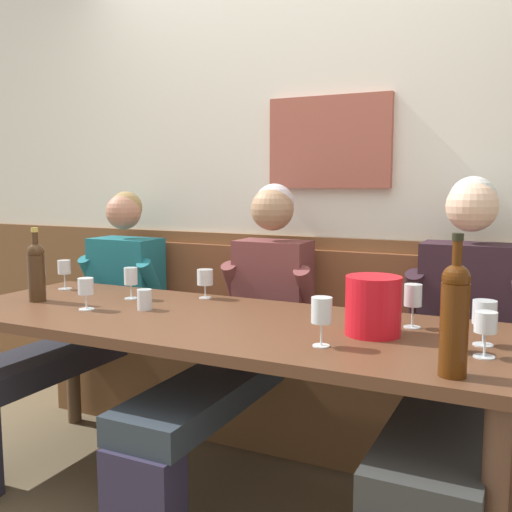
{
  "coord_description": "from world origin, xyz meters",
  "views": [
    {
      "loc": [
        1.13,
        -1.77,
        1.27
      ],
      "look_at": [
        0.05,
        0.45,
        0.97
      ],
      "focal_mm": 40.66,
      "sensor_mm": 36.0,
      "label": 1
    }
  ],
  "objects_px": {
    "dining_table": "(212,337)",
    "person_center_left_seat": "(84,316)",
    "person_center_right_seat": "(242,329)",
    "water_tumbler_center": "(457,338)",
    "person_left_seat": "(457,352)",
    "wine_glass_center_front": "(205,278)",
    "wine_glass_mid_right": "(486,325)",
    "wine_glass_center_rear": "(484,315)",
    "ice_bucket": "(373,306)",
    "wine_bottle_clear_water": "(36,270)",
    "wine_glass_left_end": "(64,269)",
    "wine_glass_mid_left": "(413,298)",
    "wine_glass_near_bucket": "(131,278)",
    "wine_glass_by_bottle": "(86,288)",
    "water_tumbler_right": "(145,300)",
    "wine_glass_right_end": "(322,313)",
    "wine_bottle_green_tall": "(455,316)",
    "wall_bench": "(280,382)"
  },
  "relations": [
    {
      "from": "wall_bench",
      "to": "ice_bucket",
      "type": "bearing_deg",
      "value": -45.79
    },
    {
      "from": "wine_bottle_green_tall",
      "to": "wine_glass_mid_right",
      "type": "height_order",
      "value": "wine_bottle_green_tall"
    },
    {
      "from": "person_left_seat",
      "to": "wine_bottle_green_tall",
      "type": "height_order",
      "value": "person_left_seat"
    },
    {
      "from": "ice_bucket",
      "to": "wine_bottle_clear_water",
      "type": "xyz_separation_m",
      "value": [
        -1.5,
        -0.08,
        0.04
      ]
    },
    {
      "from": "wine_glass_center_front",
      "to": "water_tumbler_right",
      "type": "xyz_separation_m",
      "value": [
        -0.1,
        -0.32,
        -0.05
      ]
    },
    {
      "from": "person_center_right_seat",
      "to": "wine_glass_mid_right",
      "type": "relative_size",
      "value": 9.08
    },
    {
      "from": "wine_bottle_green_tall",
      "to": "wine_glass_center_rear",
      "type": "distance_m",
      "value": 0.37
    },
    {
      "from": "wine_glass_center_front",
      "to": "wall_bench",
      "type": "bearing_deg",
      "value": 57.3
    },
    {
      "from": "wine_glass_left_end",
      "to": "water_tumbler_right",
      "type": "distance_m",
      "value": 0.68
    },
    {
      "from": "person_center_right_seat",
      "to": "person_center_left_seat",
      "type": "bearing_deg",
      "value": -179.41
    },
    {
      "from": "wine_glass_mid_right",
      "to": "wine_glass_right_end",
      "type": "height_order",
      "value": "wine_glass_right_end"
    },
    {
      "from": "person_center_left_seat",
      "to": "water_tumbler_right",
      "type": "distance_m",
      "value": 0.71
    },
    {
      "from": "person_left_seat",
      "to": "wine_glass_center_front",
      "type": "relative_size",
      "value": 9.79
    },
    {
      "from": "wine_glass_center_front",
      "to": "wine_glass_near_bucket",
      "type": "xyz_separation_m",
      "value": [
        -0.3,
        -0.16,
        0.0
      ]
    },
    {
      "from": "wine_bottle_clear_water",
      "to": "water_tumbler_right",
      "type": "distance_m",
      "value": 0.55
    },
    {
      "from": "wine_glass_center_front",
      "to": "wine_glass_center_rear",
      "type": "relative_size",
      "value": 0.9
    },
    {
      "from": "wine_glass_mid_right",
      "to": "wine_glass_mid_left",
      "type": "xyz_separation_m",
      "value": [
        -0.27,
        0.27,
        0.01
      ]
    },
    {
      "from": "water_tumbler_right",
      "to": "wine_bottle_clear_water",
      "type": "bearing_deg",
      "value": -173.26
    },
    {
      "from": "person_center_right_seat",
      "to": "wine_glass_center_rear",
      "type": "distance_m",
      "value": 1.08
    },
    {
      "from": "dining_table",
      "to": "person_center_left_seat",
      "type": "relative_size",
      "value": 1.8
    },
    {
      "from": "wine_glass_left_end",
      "to": "water_tumbler_right",
      "type": "relative_size",
      "value": 1.7
    },
    {
      "from": "person_left_seat",
      "to": "wine_glass_left_end",
      "type": "xyz_separation_m",
      "value": [
        -1.85,
        -0.11,
        0.21
      ]
    },
    {
      "from": "wine_glass_mid_right",
      "to": "wine_glass_near_bucket",
      "type": "distance_m",
      "value": 1.55
    },
    {
      "from": "wine_glass_right_end",
      "to": "wine_glass_near_bucket",
      "type": "distance_m",
      "value": 1.1
    },
    {
      "from": "wine_glass_center_front",
      "to": "wine_glass_by_bottle",
      "type": "relative_size",
      "value": 1.0
    },
    {
      "from": "wine_glass_mid_right",
      "to": "wine_glass_near_bucket",
      "type": "height_order",
      "value": "wine_glass_near_bucket"
    },
    {
      "from": "wine_glass_by_bottle",
      "to": "dining_table",
      "type": "bearing_deg",
      "value": 10.6
    },
    {
      "from": "wine_bottle_green_tall",
      "to": "wine_glass_mid_left",
      "type": "height_order",
      "value": "wine_bottle_green_tall"
    },
    {
      "from": "wine_glass_right_end",
      "to": "wine_glass_near_bucket",
      "type": "height_order",
      "value": "wine_glass_right_end"
    },
    {
      "from": "wall_bench",
      "to": "person_center_right_seat",
      "type": "height_order",
      "value": "person_center_right_seat"
    },
    {
      "from": "person_center_right_seat",
      "to": "wine_bottle_green_tall",
      "type": "distance_m",
      "value": 1.2
    },
    {
      "from": "water_tumbler_center",
      "to": "wine_glass_mid_right",
      "type": "bearing_deg",
      "value": -19.02
    },
    {
      "from": "person_center_right_seat",
      "to": "water_tumbler_center",
      "type": "bearing_deg",
      "value": -21.87
    },
    {
      "from": "wine_glass_by_bottle",
      "to": "water_tumbler_center",
      "type": "relative_size",
      "value": 1.59
    },
    {
      "from": "wine_bottle_green_tall",
      "to": "wine_glass_mid_left",
      "type": "distance_m",
      "value": 0.54
    },
    {
      "from": "wine_glass_mid_right",
      "to": "person_center_left_seat",
      "type": "bearing_deg",
      "value": 168.29
    },
    {
      "from": "person_left_seat",
      "to": "wine_glass_left_end",
      "type": "relative_size",
      "value": 8.97
    },
    {
      "from": "wine_bottle_clear_water",
      "to": "wine_glass_mid_left",
      "type": "xyz_separation_m",
      "value": [
        1.6,
        0.24,
        -0.03
      ]
    },
    {
      "from": "wine_bottle_clear_water",
      "to": "wine_glass_mid_left",
      "type": "bearing_deg",
      "value": 8.55
    },
    {
      "from": "wine_glass_mid_right",
      "to": "wine_glass_center_rear",
      "type": "bearing_deg",
      "value": 95.96
    },
    {
      "from": "ice_bucket",
      "to": "wine_glass_left_end",
      "type": "distance_m",
      "value": 1.61
    },
    {
      "from": "wine_bottle_clear_water",
      "to": "wine_glass_mid_right",
      "type": "height_order",
      "value": "wine_bottle_clear_water"
    },
    {
      "from": "wine_glass_center_front",
      "to": "wine_glass_center_rear",
      "type": "distance_m",
      "value": 1.24
    },
    {
      "from": "wine_glass_left_end",
      "to": "wine_glass_center_rear",
      "type": "xyz_separation_m",
      "value": [
        1.96,
        -0.17,
        -0.0
      ]
    },
    {
      "from": "wine_glass_left_end",
      "to": "wine_glass_by_bottle",
      "type": "relative_size",
      "value": 1.09
    },
    {
      "from": "person_center_left_seat",
      "to": "water_tumbler_center",
      "type": "xyz_separation_m",
      "value": [
        1.86,
        -0.37,
        0.19
      ]
    },
    {
      "from": "wine_bottle_green_tall",
      "to": "wine_glass_mid_left",
      "type": "relative_size",
      "value": 2.44
    },
    {
      "from": "wine_glass_center_front",
      "to": "water_tumbler_right",
      "type": "bearing_deg",
      "value": -107.56
    },
    {
      "from": "water_tumbler_center",
      "to": "person_left_seat",
      "type": "bearing_deg",
      "value": 96.4
    },
    {
      "from": "wine_bottle_green_tall",
      "to": "wine_glass_near_bucket",
      "type": "height_order",
      "value": "wine_bottle_green_tall"
    }
  ]
}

